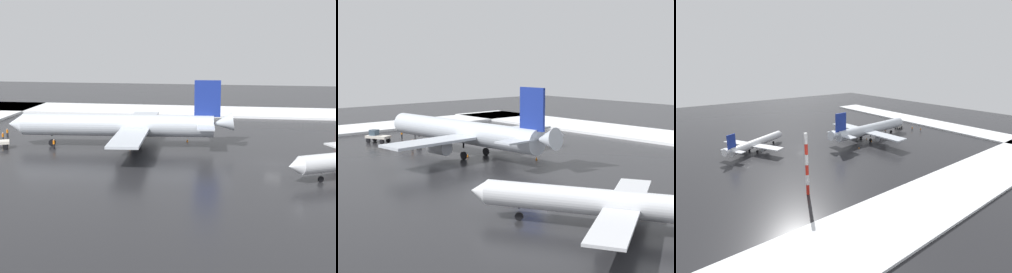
{
  "view_description": "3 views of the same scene",
  "coord_description": "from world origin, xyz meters",
  "views": [
    {
      "loc": [
        4.84,
        79.37,
        20.22
      ],
      "look_at": [
        17.81,
        -7.93,
        2.14
      ],
      "focal_mm": 55.0,
      "sensor_mm": 36.0,
      "label": 1
    },
    {
      "loc": [
        -42.38,
        43.54,
        16.13
      ],
      "look_at": [
        12.26,
        -4.88,
        5.05
      ],
      "focal_mm": 55.0,
      "sensor_mm": 36.0,
      "label": 2
    },
    {
      "loc": [
        -40.87,
        -78.23,
        28.48
      ],
      "look_at": [
        15.73,
        -4.59,
        2.03
      ],
      "focal_mm": 28.0,
      "sensor_mm": 36.0,
      "label": 3
    }
  ],
  "objects": [
    {
      "name": "traffic_cone_near_nose",
      "position": [
        24.02,
        -10.56,
        0.28
      ],
      "size": [
        0.36,
        0.36,
        0.55
      ],
      "primitive_type": "cone",
      "color": "orange",
      "rests_on": "ground_plane"
    },
    {
      "name": "ground_plane",
      "position": [
        0.0,
        0.0,
        0.0
      ],
      "size": [
        240.0,
        240.0,
        0.0
      ],
      "primitive_type": "plane",
      "color": "#232326"
    },
    {
      "name": "traffic_cone_wingtip_side",
      "position": [
        15.05,
        -13.89,
        0.28
      ],
      "size": [
        0.36,
        0.36,
        0.55
      ],
      "primitive_type": "cone",
      "color": "orange",
      "rests_on": "ground_plane"
    },
    {
      "name": "ground_crew_near_tug",
      "position": [
        49.28,
        -9.27,
        0.97
      ],
      "size": [
        0.36,
        0.36,
        1.71
      ],
      "rotation": [
        0.0,
        0.0,
        0.59
      ],
      "color": "black",
      "rests_on": "ground_plane"
    },
    {
      "name": "snow_bank_far",
      "position": [
        0.0,
        -50.0,
        0.27
      ],
      "size": [
        152.0,
        16.0,
        0.54
      ],
      "primitive_type": "cube",
      "color": "white",
      "rests_on": "ground_plane"
    },
    {
      "name": "ground_crew_mid_apron",
      "position": [
        37.55,
        -4.63,
        0.97
      ],
      "size": [
        0.36,
        0.36,
        1.71
      ],
      "rotation": [
        0.0,
        0.0,
        3.11
      ],
      "color": "black",
      "rests_on": "ground_plane"
    },
    {
      "name": "traffic_cone_mid_line",
      "position": [
        24.56,
        -7.29,
        0.28
      ],
      "size": [
        0.36,
        0.36,
        0.55
      ],
      "primitive_type": "cone",
      "color": "orange",
      "rests_on": "ground_plane"
    },
    {
      "name": "airplane_foreground_jet",
      "position": [
        25.86,
        -7.77,
        3.96
      ],
      "size": [
        40.41,
        33.55,
        11.99
      ],
      "rotation": [
        0.0,
        0.0,
        0.08
      ],
      "color": "silver",
      "rests_on": "ground_plane"
    },
    {
      "name": "ground_crew_by_nose_gear",
      "position": [
        50.16,
        -12.97,
        0.97
      ],
      "size": [
        0.36,
        0.36,
        1.71
      ],
      "rotation": [
        0.0,
        0.0,
        2.22
      ],
      "color": "black",
      "rests_on": "ground_plane"
    }
  ]
}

